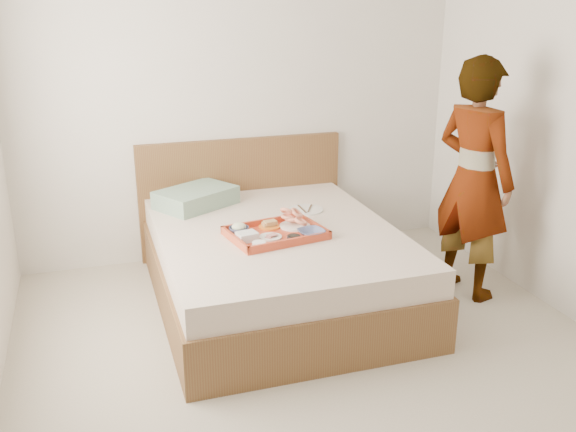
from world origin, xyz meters
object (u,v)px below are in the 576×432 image
(tray, at_px, (276,233))
(bed, at_px, (277,265))
(dinner_plate, at_px, (306,210))
(person, at_px, (474,179))

(tray, bearing_deg, bed, 61.14)
(bed, xyz_separation_m, dinner_plate, (0.32, 0.31, 0.27))
(dinner_plate, distance_m, person, 1.19)
(person, bearing_deg, tray, 66.38)
(dinner_plate, bearing_deg, tray, -129.56)
(bed, bearing_deg, person, -11.11)
(bed, bearing_deg, dinner_plate, 43.95)
(bed, xyz_separation_m, tray, (-0.05, -0.13, 0.29))
(bed, distance_m, person, 1.47)
(dinner_plate, relative_size, person, 0.15)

